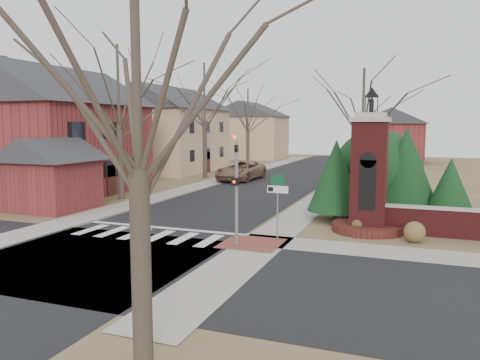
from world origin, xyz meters
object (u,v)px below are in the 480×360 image
at_px(traffic_signal_pole, 236,181).
at_px(distant_car, 349,159).
at_px(pickup_truck, 241,170).
at_px(brick_gate_monument, 369,184).
at_px(sign_post, 277,194).

distance_m(traffic_signal_pole, distant_car, 40.77).
bearing_deg(pickup_truck, brick_gate_monument, -50.53).
height_order(sign_post, brick_gate_monument, brick_gate_monument).
bearing_deg(pickup_truck, distant_car, 73.73).
bearing_deg(traffic_signal_pole, sign_post, 47.57).
height_order(brick_gate_monument, distant_car, brick_gate_monument).
distance_m(sign_post, brick_gate_monument, 4.55).
xyz_separation_m(traffic_signal_pole, pickup_truck, (-7.70, 21.11, -1.73)).
bearing_deg(pickup_truck, sign_post, -62.60).
bearing_deg(distant_car, sign_post, 84.09).
xyz_separation_m(traffic_signal_pole, distant_car, (-0.90, 40.72, -1.93)).
bearing_deg(distant_car, brick_gate_monument, 89.66).
bearing_deg(brick_gate_monument, traffic_signal_pole, -136.76).
distance_m(traffic_signal_pole, pickup_truck, 22.54).
relative_size(traffic_signal_pole, brick_gate_monument, 0.69).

